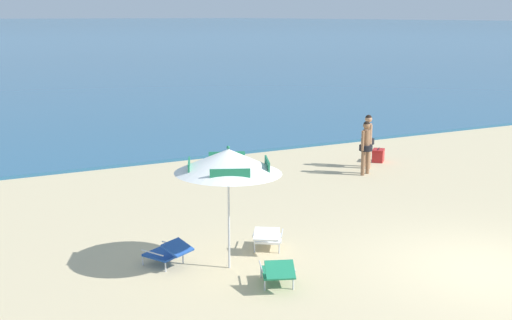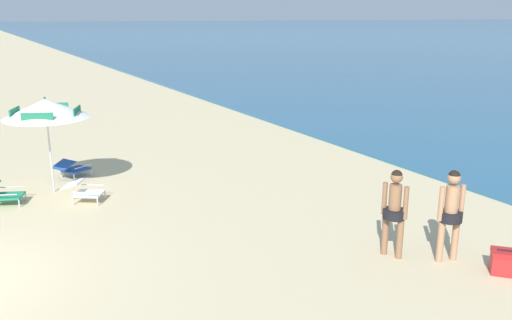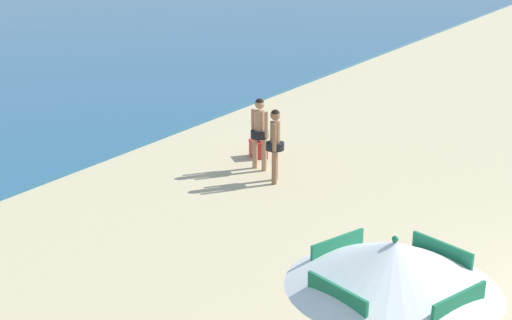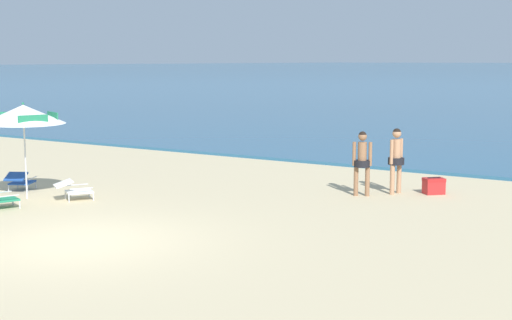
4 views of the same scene
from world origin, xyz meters
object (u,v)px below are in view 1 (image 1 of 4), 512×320
at_px(lounge_chair_beside_umbrella, 268,237).
at_px(person_standing_near_shore, 368,137).
at_px(cooler_box, 378,155).
at_px(person_standing_beside, 366,144).
at_px(lounge_chair_facing_sea, 168,252).
at_px(beach_umbrella_striped_main, 228,161).
at_px(lounge_chair_under_umbrella, 278,272).

distance_m(lounge_chair_beside_umbrella, person_standing_near_shore, 7.89).
bearing_deg(lounge_chair_beside_umbrella, person_standing_near_shore, 38.76).
bearing_deg(lounge_chair_beside_umbrella, cooler_box, 37.94).
height_order(lounge_chair_beside_umbrella, person_standing_beside, person_standing_beside).
relative_size(lounge_chair_facing_sea, cooler_box, 1.69).
bearing_deg(beach_umbrella_striped_main, cooler_box, 36.38).
xyz_separation_m(lounge_chair_beside_umbrella, lounge_chair_facing_sea, (-2.05, 0.12, -0.00)).
relative_size(lounge_chair_under_umbrella, person_standing_beside, 0.64).
distance_m(lounge_chair_beside_umbrella, person_standing_beside, 6.98).
bearing_deg(person_standing_near_shore, beach_umbrella_striped_main, -143.07).
distance_m(person_standing_beside, cooler_box, 1.99).
distance_m(beach_umbrella_striped_main, cooler_box, 10.12).
relative_size(lounge_chair_beside_umbrella, lounge_chair_facing_sea, 0.99).
relative_size(beach_umbrella_striped_main, person_standing_near_shore, 1.42).
distance_m(beach_umbrella_striped_main, lounge_chair_under_umbrella, 2.14).
height_order(lounge_chair_under_umbrella, lounge_chair_facing_sea, lounge_chair_under_umbrella).
height_order(lounge_chair_facing_sea, person_standing_near_shore, person_standing_near_shore).
bearing_deg(lounge_chair_facing_sea, person_standing_beside, 28.37).
relative_size(beach_umbrella_striped_main, lounge_chair_under_umbrella, 2.29).
distance_m(lounge_chair_facing_sea, person_standing_beside, 8.64).
distance_m(lounge_chair_under_umbrella, lounge_chair_beside_umbrella, 1.78).
height_order(lounge_chair_beside_umbrella, person_standing_near_shore, person_standing_near_shore).
xyz_separation_m(lounge_chair_facing_sea, cooler_box, (8.99, 5.30, -0.07)).
bearing_deg(person_standing_beside, lounge_chair_beside_umbrella, -142.71).
relative_size(person_standing_beside, cooler_box, 2.66).
xyz_separation_m(lounge_chair_facing_sea, person_standing_beside, (7.58, 4.09, 0.64)).
height_order(person_standing_near_shore, person_standing_beside, person_standing_near_shore).
relative_size(lounge_chair_facing_sea, person_standing_beside, 0.64).
relative_size(lounge_chair_under_umbrella, cooler_box, 1.69).
relative_size(person_standing_near_shore, person_standing_beside, 1.03).
bearing_deg(cooler_box, person_standing_beside, -139.61).
relative_size(lounge_chair_facing_sea, person_standing_near_shore, 0.62).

